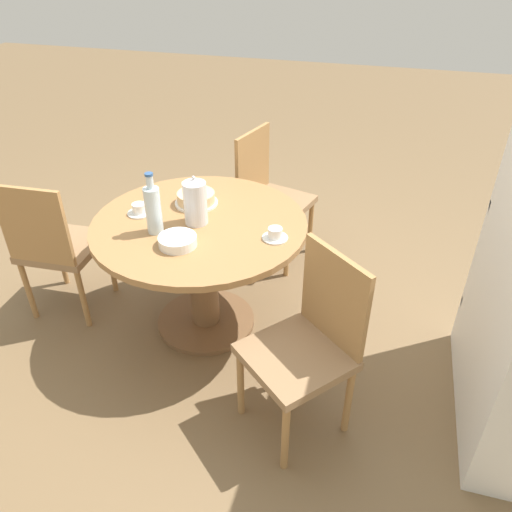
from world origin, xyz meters
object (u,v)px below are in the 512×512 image
chair_a (56,244)px  coffee_pot (195,202)px  water_bottle (153,209)px  cup_a (275,234)px  cake_main (196,199)px  chair_b (308,343)px  chair_c (269,194)px  cup_b (139,210)px

chair_a → coffee_pot: (-0.10, 0.85, 0.35)m
water_bottle → cup_a: size_ratio=2.47×
cake_main → cup_a: size_ratio=1.84×
chair_b → coffee_pot: 0.94m
cup_a → coffee_pot: bearing=-96.0°
chair_a → chair_c: (-0.96, 1.03, 0.00)m
chair_c → water_bottle: 1.13m
chair_c → coffee_pot: (0.86, -0.18, 0.35)m
water_bottle → cup_a: (-0.10, 0.61, -0.11)m
coffee_pot → water_bottle: bearing=-49.1°
cup_a → chair_c: bearing=-164.0°
coffee_pot → cup_a: bearing=84.0°
cake_main → chair_b: bearing=48.2°
chair_b → cup_b: chair_b is taller
chair_c → cup_b: chair_c is taller
chair_b → cake_main: 1.09m
cup_b → water_bottle: bearing=48.3°
chair_a → chair_b: same height
coffee_pot → water_bottle: water_bottle is taller
cup_a → water_bottle: bearing=-80.8°
coffee_pot → cake_main: bearing=-158.2°
water_bottle → cup_b: 0.25m
chair_c → coffee_pot: size_ratio=3.37×
coffee_pot → cup_b: (-0.00, -0.34, -0.10)m
chair_c → coffee_pot: bearing=-176.2°
coffee_pot → chair_c: bearing=168.3°
cup_a → cup_b: 0.78m
chair_b → cake_main: size_ratio=3.74×
chair_a → coffee_pot: bearing=-176.4°
water_bottle → cake_main: 0.37m
chair_a → cup_b: bearing=-171.7°
chair_b → water_bottle: size_ratio=2.78×
chair_a → cake_main: size_ratio=3.74×
chair_c → water_bottle: (1.01, -0.35, 0.36)m
chair_a → coffee_pot: size_ratio=3.37×
chair_b → chair_c: 1.47m
chair_c → cup_a: size_ratio=6.88×
chair_b → cup_a: chair_b is taller
chair_b → coffee_pot: coffee_pot is taller
coffee_pot → cup_b: size_ratio=2.04×
cake_main → cup_a: (0.24, 0.52, -0.01)m
chair_b → coffee_pot: size_ratio=3.37×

